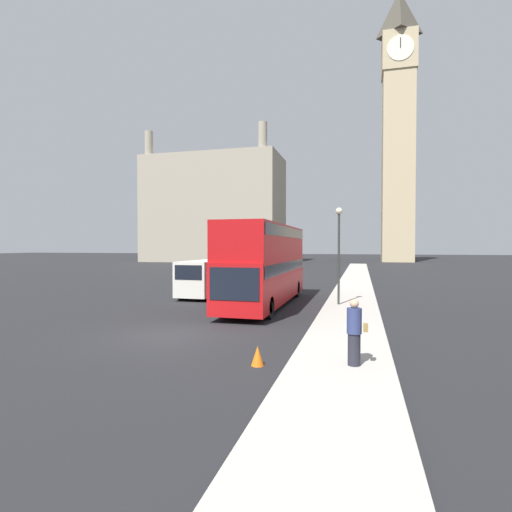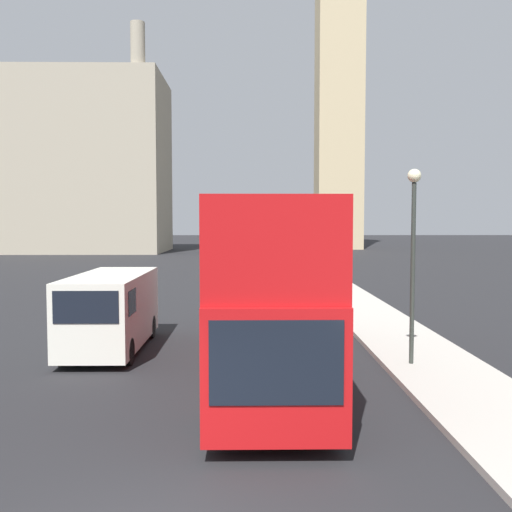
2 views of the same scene
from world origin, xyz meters
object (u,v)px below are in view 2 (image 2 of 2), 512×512
(clock_tower, at_px, (339,44))
(red_double_decker_bus, at_px, (265,280))
(street_lamp, at_px, (413,235))
(white_van, at_px, (110,310))

(clock_tower, height_order, red_double_decker_bus, clock_tower)
(clock_tower, relative_size, red_double_decker_bus, 4.87)
(clock_tower, distance_m, street_lamp, 71.30)
(street_lamp, bearing_deg, clock_tower, 82.74)
(clock_tower, height_order, street_lamp, clock_tower)
(clock_tower, bearing_deg, street_lamp, -97.26)
(red_double_decker_bus, distance_m, street_lamp, 4.15)
(white_van, bearing_deg, clock_tower, 75.02)
(clock_tower, distance_m, red_double_decker_bus, 72.62)
(clock_tower, xyz_separation_m, red_double_decker_bus, (-12.41, -66.56, -26.27))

